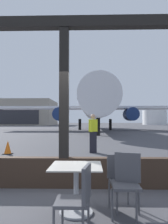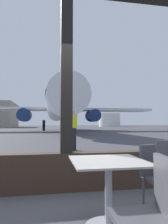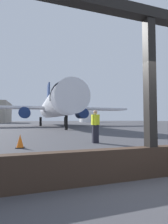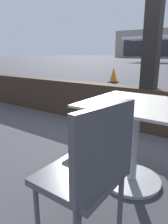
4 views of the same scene
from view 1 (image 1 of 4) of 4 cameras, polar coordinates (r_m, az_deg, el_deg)
name	(u,v)px [view 1 (image 1 of 4)]	position (r m, az deg, el deg)	size (l,w,h in m)	color
ground_plane	(87,128)	(44.85, 0.85, -4.11)	(220.00, 220.00, 0.00)	#424247
window_frame	(64,126)	(4.86, -5.16, -3.64)	(8.51, 0.24, 3.73)	#38281E
dining_table	(76,185)	(3.64, -2.04, -18.27)	(0.80, 0.80, 0.73)	#ADA89E
cafe_chair_window_left	(121,176)	(3.87, 9.43, -15.93)	(0.47, 0.47, 0.86)	#4C4C51
cafe_chair_window_right	(79,196)	(2.83, -1.41, -20.71)	(0.44, 0.44, 0.90)	#4C4C51
cafe_chair_aisle_left	(127,179)	(3.57, 10.93, -16.51)	(0.48, 0.48, 0.94)	#4C4C51
airplane	(95,106)	(32.99, 2.94, 1.64)	(29.58, 30.52, 10.68)	silver
ground_crew_worker	(93,133)	(10.04, 2.35, -5.32)	(0.40, 0.55, 1.74)	black
traffic_cone	(8,148)	(10.23, -19.03, -8.66)	(0.36, 0.36, 0.59)	orange
distant_hangar	(24,113)	(78.07, -15.11, -0.23)	(20.21, 17.94, 8.23)	#9E9384
fuel_storage_tank	(155,118)	(83.96, 17.72, -1.37)	(8.52, 8.52, 5.20)	white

